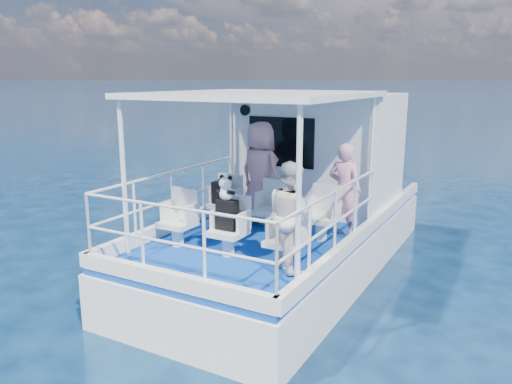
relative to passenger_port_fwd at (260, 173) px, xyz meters
The scene contains 20 objects.
ground 1.94m from the passenger_port_fwd, 56.38° to the right, with size 2000.00×2000.00×0.00m, color #071A35.
hull 1.87m from the passenger_port_fwd, 41.67° to the left, with size 3.00×7.00×1.60m, color white.
deck 1.09m from the passenger_port_fwd, 41.67° to the left, with size 2.90×6.90×0.10m, color navy.
cabin 1.74m from the passenger_port_fwd, 75.97° to the left, with size 2.85×2.00×2.20m, color white.
canopy 1.64m from the passenger_port_fwd, 63.24° to the right, with size 3.00×3.20×0.08m, color white.
canopy_posts 1.00m from the passenger_port_fwd, 64.56° to the right, with size 2.77×2.97×2.20m.
railings 1.33m from the passenger_port_fwd, 70.86° to the right, with size 2.84×3.59×1.00m, color white, non-canonical shape.
seat_port_fwd 0.95m from the passenger_port_fwd, 138.40° to the right, with size 0.48×0.46×0.38m, color silver.
seat_center_fwd 0.92m from the passenger_port_fwd, 45.71° to the right, with size 0.48×0.46×0.38m, color silver.
seat_stbd_fwd 1.55m from the passenger_port_fwd, 18.00° to the right, with size 0.48×0.46×0.38m, color silver.
seat_port_aft 1.92m from the passenger_port_fwd, 105.59° to the right, with size 0.48×0.46×0.38m, color silver.
seat_center_aft 1.91m from the passenger_port_fwd, 76.41° to the right, with size 0.48×0.46×0.38m, color silver.
seat_stbd_aft 2.28m from the passenger_port_fwd, 52.68° to the right, with size 0.48×0.46×0.38m, color silver.
passenger_port_fwd is the anchor object (origin of this frame).
passenger_stbd_fwd 1.54m from the passenger_port_fwd, ahead, with size 0.55×0.36×1.50m, color pink.
passenger_stbd_aft 2.25m from the passenger_port_fwd, 51.23° to the right, with size 0.70×0.55×1.45m, color silver.
backpack_port 0.77m from the passenger_port_fwd, 135.52° to the right, with size 0.29×0.16×0.38m, color black.
backpack_center 1.79m from the passenger_port_fwd, 76.85° to the right, with size 0.29×0.16×0.43m, color black.
compact_camera 0.70m from the passenger_port_fwd, 134.87° to the right, with size 0.09×0.06×0.06m, color black.
panda 1.76m from the passenger_port_fwd, 77.26° to the right, with size 0.23×0.19×0.35m, color white, non-canonical shape.
Camera 1 is at (3.63, -6.83, 3.37)m, focal length 35.00 mm.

